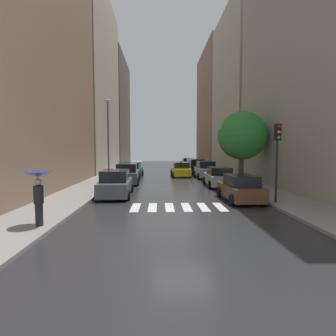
% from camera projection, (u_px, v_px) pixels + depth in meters
% --- Properties ---
extents(ground_plane, '(28.00, 72.00, 0.04)m').
position_uv_depth(ground_plane, '(167.00, 173.00, 35.16)').
color(ground_plane, '#262628').
extents(sidewalk_left, '(3.00, 72.00, 0.15)m').
position_uv_depth(sidewalk_left, '(117.00, 173.00, 34.94)').
color(sidewalk_left, gray).
rests_on(sidewalk_left, ground).
extents(sidewalk_right, '(3.00, 72.00, 0.15)m').
position_uv_depth(sidewalk_right, '(217.00, 172.00, 35.36)').
color(sidewalk_right, gray).
rests_on(sidewalk_right, ground).
extents(crosswalk_stripes, '(4.95, 2.20, 0.01)m').
position_uv_depth(crosswalk_stripes, '(178.00, 207.00, 14.41)').
color(crosswalk_stripes, silver).
rests_on(crosswalk_stripes, ground).
extents(building_left_near, '(6.00, 19.91, 20.87)m').
position_uv_depth(building_left_near, '(14.00, 42.00, 18.70)').
color(building_left_near, '#8C6B56').
rests_on(building_left_near, ground).
extents(building_left_mid, '(6.00, 17.71, 24.27)m').
position_uv_depth(building_left_mid, '(88.00, 85.00, 38.10)').
color(building_left_mid, '#B2A38C').
rests_on(building_left_mid, ground).
extents(building_left_far, '(6.00, 17.35, 21.68)m').
position_uv_depth(building_left_far, '(111.00, 112.00, 56.66)').
color(building_left_far, '#564C47').
rests_on(building_left_far, ground).
extents(building_right_near, '(6.00, 20.24, 21.47)m').
position_uv_depth(building_right_near, '(326.00, 42.00, 19.50)').
color(building_right_near, '#9E9384').
rests_on(building_right_near, ground).
extents(building_right_mid, '(6.00, 15.82, 22.26)m').
position_uv_depth(building_right_mid, '(244.00, 92.00, 38.37)').
color(building_right_mid, '#B2A38C').
rests_on(building_right_mid, ground).
extents(building_right_far, '(6.00, 18.64, 23.15)m').
position_uv_depth(building_right_far, '(217.00, 108.00, 56.01)').
color(building_right_far, '#8C6B56').
rests_on(building_right_far, ground).
extents(parked_car_left_nearest, '(2.21, 4.80, 1.73)m').
position_uv_depth(parked_car_left_nearest, '(116.00, 184.00, 17.80)').
color(parked_car_left_nearest, '#474C51').
rests_on(parked_car_left_nearest, ground).
extents(parked_car_left_second, '(2.32, 4.82, 1.82)m').
position_uv_depth(parked_car_left_second, '(127.00, 174.00, 24.36)').
color(parked_car_left_second, '#474C51').
rests_on(parked_car_left_second, ground).
extents(parked_car_left_third, '(2.29, 4.45, 1.66)m').
position_uv_depth(parked_car_left_third, '(132.00, 170.00, 30.10)').
color(parked_car_left_third, '#0C4C2D').
rests_on(parked_car_left_third, ground).
extents(parked_car_right_nearest, '(2.13, 4.16, 1.56)m').
position_uv_depth(parked_car_right_nearest, '(240.00, 189.00, 16.15)').
color(parked_car_right_nearest, brown).
rests_on(parked_car_right_nearest, ground).
extents(parked_car_right_second, '(2.20, 4.52, 1.61)m').
position_uv_depth(parked_car_right_second, '(219.00, 177.00, 22.69)').
color(parked_car_right_second, '#B2B7BF').
rests_on(parked_car_right_second, ground).
extents(parked_car_right_third, '(2.16, 4.07, 1.81)m').
position_uv_depth(parked_car_right_third, '(205.00, 170.00, 29.26)').
color(parked_car_right_third, '#B2B7BF').
rests_on(parked_car_right_third, ground).
extents(parked_car_right_fourth, '(2.17, 4.07, 1.82)m').
position_uv_depth(parked_car_right_fourth, '(196.00, 167.00, 34.89)').
color(parked_car_right_fourth, black).
rests_on(parked_car_right_fourth, ground).
extents(parked_car_right_fifth, '(2.16, 4.40, 1.69)m').
position_uv_depth(parked_car_right_fifth, '(193.00, 165.00, 40.19)').
color(parked_car_right_fifth, '#0C4C2D').
rests_on(parked_car_right_fifth, ground).
extents(parked_car_right_sixth, '(2.18, 4.47, 1.61)m').
position_uv_depth(parked_car_right_sixth, '(188.00, 163.00, 46.23)').
color(parked_car_right_sixth, '#474C51').
rests_on(parked_car_right_sixth, ground).
extents(taxi_midroad, '(2.16, 4.36, 1.81)m').
position_uv_depth(taxi_midroad, '(181.00, 170.00, 30.68)').
color(taxi_midroad, yellow).
rests_on(taxi_midroad, ground).
extents(pedestrian_foreground, '(1.10, 1.10, 2.08)m').
position_uv_depth(pedestrian_foreground, '(38.00, 186.00, 10.29)').
color(pedestrian_foreground, black).
rests_on(pedestrian_foreground, sidewalk_left).
extents(street_tree_right, '(4.02, 4.02, 6.07)m').
position_uv_depth(street_tree_right, '(242.00, 136.00, 22.52)').
color(street_tree_right, '#513823').
rests_on(street_tree_right, sidewalk_right).
extents(traffic_light_right_corner, '(0.30, 0.42, 4.30)m').
position_uv_depth(traffic_light_right_corner, '(277.00, 145.00, 14.79)').
color(traffic_light_right_corner, black).
rests_on(traffic_light_right_corner, sidewalk_right).
extents(lamp_post_left, '(0.60, 0.28, 7.38)m').
position_uv_depth(lamp_post_left, '(108.00, 135.00, 24.23)').
color(lamp_post_left, '#595B60').
rests_on(lamp_post_left, sidewalk_left).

